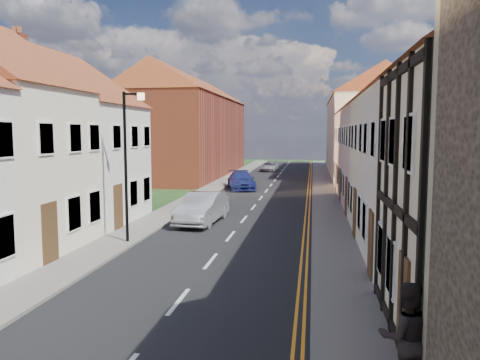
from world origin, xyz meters
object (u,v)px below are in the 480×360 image
object	(u,v)px
car_mid	(202,208)
car_far	(241,180)
car_distant	(269,167)
pedestrian_right	(406,338)
lamppost	(128,157)

from	to	relation	value
car_mid	car_far	distance (m)	14.14
car_distant	pedestrian_right	size ratio (longest dim) A/B	2.00
pedestrian_right	car_mid	bearing A→B (deg)	-68.43
lamppost	car_mid	size ratio (longest dim) A/B	1.29
lamppost	pedestrian_right	bearing A→B (deg)	-47.77
car_distant	pedestrian_right	bearing A→B (deg)	-78.76
car_distant	pedestrian_right	distance (m)	46.66
lamppost	car_far	xyz separation A→B (m)	(1.71, 18.90, -2.84)
car_far	car_distant	distance (m)	17.48
lamppost	car_far	bearing A→B (deg)	84.84
car_mid	pedestrian_right	bearing A→B (deg)	-60.11
car_far	car_distant	world-z (taller)	car_far
pedestrian_right	car_distant	bearing A→B (deg)	-85.99
car_far	pedestrian_right	distance (m)	29.61
car_distant	pedestrian_right	xyz separation A→B (m)	(6.60, -46.19, 0.55)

